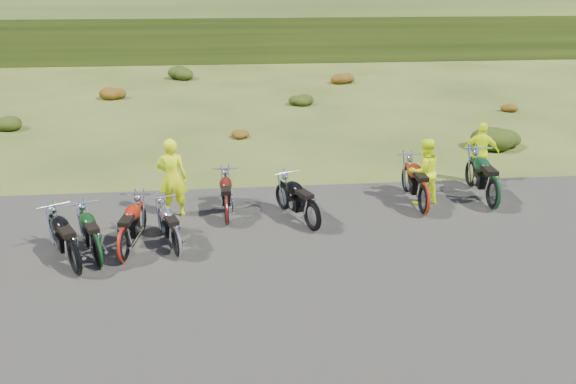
{
  "coord_description": "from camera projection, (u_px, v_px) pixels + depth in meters",
  "views": [
    {
      "loc": [
        -0.59,
        -10.41,
        5.41
      ],
      "look_at": [
        0.62,
        1.49,
        0.82
      ],
      "focal_mm": 35.0,
      "sensor_mm": 36.0,
      "label": 1
    }
  ],
  "objects": [
    {
      "name": "motorcycle_6",
      "position": [
        422.0,
        215.0,
        13.62
      ],
      "size": [
        0.8,
        2.27,
        1.18
      ],
      "primitive_type": null,
      "rotation": [
        0.0,
        0.0,
        1.55
      ],
      "color": "#9B250B",
      "rests_on": "ground"
    },
    {
      "name": "motorcycle_1",
      "position": [
        125.0,
        262.0,
        11.38
      ],
      "size": [
        0.9,
        2.08,
        1.06
      ],
      "primitive_type": null,
      "rotation": [
        0.0,
        0.0,
        1.45
      ],
      "color": "#99190B",
      "rests_on": "ground"
    },
    {
      "name": "ground",
      "position": [
        265.0,
        255.0,
        11.66
      ],
      "size": [
        300.0,
        300.0,
        0.0
      ],
      "primitive_type": "plane",
      "color": "#334316",
      "rests_on": "ground"
    },
    {
      "name": "shrub_6",
      "position": [
        341.0,
        76.0,
        30.43
      ],
      "size": [
        1.3,
        1.3,
        0.77
      ],
      "primitive_type": "ellipsoid",
      "color": "#6B2D0D",
      "rests_on": "ground"
    },
    {
      "name": "hill_plateau",
      "position": [
        231.0,
        6.0,
        113.83
      ],
      "size": [
        300.0,
        90.0,
        9.17
      ],
      "primitive_type": "cube",
      "color": "#263812",
      "rests_on": "ground"
    },
    {
      "name": "shrub_7",
      "position": [
        498.0,
        134.0,
        18.88
      ],
      "size": [
        1.56,
        1.56,
        0.92
      ],
      "primitive_type": "ellipsoid",
      "color": "#1F300C",
      "rests_on": "ground"
    },
    {
      "name": "person_right_a",
      "position": [
        424.0,
        172.0,
        14.01
      ],
      "size": [
        0.94,
        0.8,
        1.69
      ],
      "primitive_type": "imported",
      "rotation": [
        0.0,
        0.0,
        3.36
      ],
      "color": "#D2EC0C",
      "rests_on": "ground"
    },
    {
      "name": "person_right_b",
      "position": [
        480.0,
        153.0,
        15.53
      ],
      "size": [
        1.07,
        0.69,
        1.69
      ],
      "primitive_type": "imported",
      "rotation": [
        0.0,
        0.0,
        2.84
      ],
      "color": "#D2EC0C",
      "rests_on": "ground"
    },
    {
      "name": "motorcycle_0",
      "position": [
        78.0,
        275.0,
        10.87
      ],
      "size": [
        1.65,
        2.16,
        1.09
      ],
      "primitive_type": null,
      "rotation": [
        0.0,
        0.0,
        2.09
      ],
      "color": "black",
      "rests_on": "ground"
    },
    {
      "name": "person_middle",
      "position": [
        172.0,
        179.0,
        13.24
      ],
      "size": [
        0.72,
        0.49,
        1.91
      ],
      "primitive_type": "imported",
      "rotation": [
        0.0,
        0.0,
        3.09
      ],
      "color": "#D2EC0C",
      "rests_on": "ground"
    },
    {
      "name": "shrub_1",
      "position": [
        6.0,
        122.0,
        21.19
      ],
      "size": [
        1.03,
        1.03,
        0.61
      ],
      "primitive_type": "ellipsoid",
      "color": "#1F300C",
      "rests_on": "ground"
    },
    {
      "name": "motorcycle_5",
      "position": [
        312.0,
        231.0,
        12.76
      ],
      "size": [
        1.45,
        2.17,
        1.08
      ],
      "primitive_type": null,
      "rotation": [
        0.0,
        0.0,
        1.97
      ],
      "color": "black",
      "rests_on": "ground"
    },
    {
      "name": "shrub_8",
      "position": [
        506.0,
        106.0,
        24.16
      ],
      "size": [
        0.77,
        0.77,
        0.45
      ],
      "primitive_type": "ellipsoid",
      "color": "#6B2D0D",
      "rests_on": "ground"
    },
    {
      "name": "shrub_5",
      "position": [
        300.0,
        98.0,
        25.26
      ],
      "size": [
        1.03,
        1.03,
        0.61
      ],
      "primitive_type": "ellipsoid",
      "color": "#1F300C",
      "rests_on": "ground"
    },
    {
      "name": "motorcycle_7",
      "position": [
        491.0,
        210.0,
        13.94
      ],
      "size": [
        0.93,
        2.39,
        1.23
      ],
      "primitive_type": null,
      "rotation": [
        0.0,
        0.0,
        1.51
      ],
      "color": "black",
      "rests_on": "ground"
    },
    {
      "name": "gravel_pad",
      "position": [
        273.0,
        308.0,
        9.81
      ],
      "size": [
        20.0,
        12.0,
        0.04
      ],
      "primitive_type": "cube",
      "color": "black",
      "rests_on": "ground"
    },
    {
      "name": "shrub_2",
      "position": [
        111.0,
        91.0,
        26.36
      ],
      "size": [
        1.3,
        1.3,
        0.77
      ],
      "primitive_type": "ellipsoid",
      "color": "#6B2D0D",
      "rests_on": "ground"
    },
    {
      "name": "motorcycle_2",
      "position": [
        100.0,
        268.0,
        11.17
      ],
      "size": [
        1.38,
        2.03,
        1.01
      ],
      "primitive_type": null,
      "rotation": [
        0.0,
        0.0,
        1.99
      ],
      "color": "black",
      "rests_on": "ground"
    },
    {
      "name": "motorcycle_4",
      "position": [
        227.0,
        225.0,
        13.08
      ],
      "size": [
        0.68,
        1.98,
        1.03
      ],
      "primitive_type": null,
      "rotation": [
        0.0,
        0.0,
        1.58
      ],
      "color": "#4E120D",
      "rests_on": "ground"
    },
    {
      "name": "hill_slope",
      "position": [
        235.0,
        33.0,
        58.1
      ],
      "size": [
        300.0,
        45.97,
        9.37
      ],
      "primitive_type": null,
      "rotation": [
        0.14,
        0.0,
        0.0
      ],
      "color": "#263812",
      "rests_on": "ground"
    },
    {
      "name": "motorcycle_3",
      "position": [
        178.0,
        258.0,
        11.55
      ],
      "size": [
        1.21,
        1.98,
        0.98
      ],
      "primitive_type": null,
      "rotation": [
        0.0,
        0.0,
        1.91
      ],
      "color": "#AFAEB3",
      "rests_on": "ground"
    },
    {
      "name": "shrub_3",
      "position": [
        182.0,
        71.0,
        31.53
      ],
      "size": [
        1.56,
        1.56,
        0.92
      ],
      "primitive_type": "ellipsoid",
      "color": "#1F300C",
      "rests_on": "ground"
    },
    {
      "name": "shrub_4",
      "position": [
        238.0,
        132.0,
        20.09
      ],
      "size": [
        0.77,
        0.77,
        0.45
      ],
      "primitive_type": "ellipsoid",
      "color": "#6B2D0D",
      "rests_on": "ground"
    }
  ]
}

